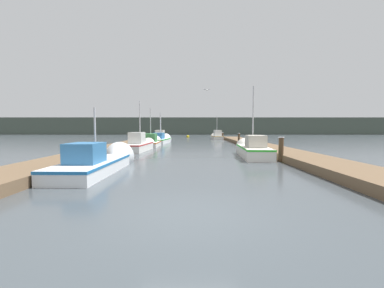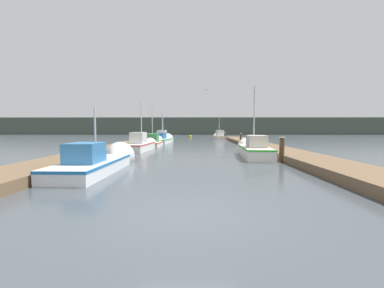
{
  "view_description": "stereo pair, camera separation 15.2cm",
  "coord_description": "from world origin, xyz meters",
  "views": [
    {
      "loc": [
        0.09,
        -5.58,
        1.94
      ],
      "look_at": [
        0.02,
        11.64,
        0.8
      ],
      "focal_mm": 24.0,
      "sensor_mm": 36.0,
      "label": 1
    },
    {
      "loc": [
        0.24,
        -5.58,
        1.94
      ],
      "look_at": [
        0.02,
        11.64,
        0.8
      ],
      "focal_mm": 24.0,
      "sensor_mm": 36.0,
      "label": 2
    }
  ],
  "objects": [
    {
      "name": "mooring_piling_2",
      "position": [
        4.96,
        21.0,
        0.66
      ],
      "size": [
        0.24,
        0.24,
        1.31
      ],
      "color": "#473523",
      "rests_on": "ground_plane"
    },
    {
      "name": "fishing_boat_4",
      "position": [
        -3.7,
        25.62,
        0.39
      ],
      "size": [
        2.23,
        5.88,
        4.21
      ],
      "rotation": [
        0.0,
        0.0,
        -0.09
      ],
      "color": "silver",
      "rests_on": "ground_plane"
    },
    {
      "name": "channel_buoy",
      "position": [
        -0.69,
        42.06,
        0.16
      ],
      "size": [
        0.55,
        0.55,
        1.05
      ],
      "color": "gold",
      "rests_on": "ground_plane"
    },
    {
      "name": "fishing_boat_6",
      "position": [
        4.06,
        35.76,
        0.45
      ],
      "size": [
        1.66,
        5.11,
        4.1
      ],
      "rotation": [
        0.0,
        0.0,
        0.05
      ],
      "color": "silver",
      "rests_on": "ground_plane"
    },
    {
      "name": "fishing_boat_5",
      "position": [
        -4.28,
        30.49,
        0.51
      ],
      "size": [
        1.44,
        6.16,
        4.05
      ],
      "rotation": [
        0.0,
        0.0,
        -0.01
      ],
      "color": "silver",
      "rests_on": "ground_plane"
    },
    {
      "name": "fishing_boat_2",
      "position": [
        -4.2,
        15.68,
        0.48
      ],
      "size": [
        1.66,
        5.77,
        4.38
      ],
      "rotation": [
        0.0,
        0.0,
        -0.06
      ],
      "color": "silver",
      "rests_on": "ground_plane"
    },
    {
      "name": "ground_plane",
      "position": [
        0.0,
        0.0,
        0.0
      ],
      "size": [
        200.0,
        200.0,
        0.0
      ],
      "color": "#3D4449"
    },
    {
      "name": "dock_left",
      "position": [
        -6.29,
        16.0,
        0.2
      ],
      "size": [
        2.44,
        40.0,
        0.39
      ],
      "color": "brown",
      "rests_on": "ground_plane"
    },
    {
      "name": "mooring_piling_1",
      "position": [
        5.05,
        8.66,
        0.7
      ],
      "size": [
        0.32,
        0.32,
        1.39
      ],
      "color": "#473523",
      "rests_on": "ground_plane"
    },
    {
      "name": "fishing_boat_1",
      "position": [
        4.08,
        11.48,
        0.47
      ],
      "size": [
        1.92,
        6.41,
        4.97
      ],
      "rotation": [
        0.0,
        0.0,
        -0.06
      ],
      "color": "silver",
      "rests_on": "ground_plane"
    },
    {
      "name": "fishing_boat_0",
      "position": [
        -4.06,
        5.98,
        0.37
      ],
      "size": [
        1.86,
        6.47,
        3.35
      ],
      "rotation": [
        0.0,
        0.0,
        -0.01
      ],
      "color": "silver",
      "rests_on": "ground_plane"
    },
    {
      "name": "seagull_lead",
      "position": [
        1.33,
        16.38,
        5.08
      ],
      "size": [
        0.56,
        0.31,
        0.12
      ],
      "rotation": [
        0.0,
        0.0,
        0.25
      ],
      "color": "white"
    },
    {
      "name": "mooring_piling_0",
      "position": [
        5.12,
        36.48,
        0.53
      ],
      "size": [
        0.33,
        0.33,
        1.04
      ],
      "color": "#473523",
      "rests_on": "ground_plane"
    },
    {
      "name": "distant_shore_ridge",
      "position": [
        0.0,
        67.84,
        2.19
      ],
      "size": [
        120.0,
        16.0,
        4.38
      ],
      "color": "#424C42",
      "rests_on": "ground_plane"
    },
    {
      "name": "fishing_boat_3",
      "position": [
        -4.1,
        20.48,
        0.41
      ],
      "size": [
        1.74,
        4.98,
        4.41
      ],
      "rotation": [
        0.0,
        0.0,
        -0.0
      ],
      "color": "silver",
      "rests_on": "ground_plane"
    },
    {
      "name": "dock_right",
      "position": [
        6.29,
        16.0,
        0.2
      ],
      "size": [
        2.44,
        40.0,
        0.39
      ],
      "color": "brown",
      "rests_on": "ground_plane"
    }
  ]
}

